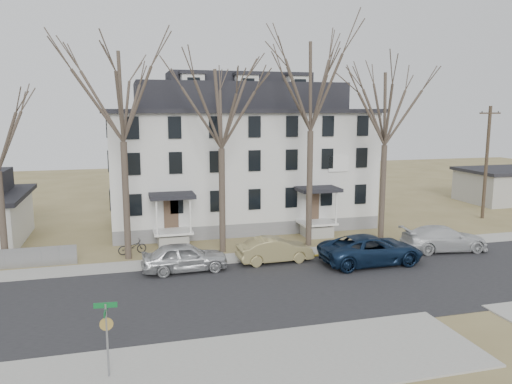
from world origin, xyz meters
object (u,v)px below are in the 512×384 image
object	(u,v)px
car_white	(444,239)
street_sign	(107,329)
tree_mid_right	(386,104)
utility_pole_far	(486,161)
car_tan	(275,250)
bicycle_left	(132,247)
tree_mid_left	(221,103)
tree_far_left	(121,90)
tree_center	(311,80)
boarding_house	(239,157)
car_navy	(371,250)
car_silver	(185,258)

from	to	relation	value
car_white	street_sign	bearing A→B (deg)	124.25
tree_mid_right	utility_pole_far	world-z (taller)	tree_mid_right
utility_pole_far	car_tan	bearing A→B (deg)	-160.67
bicycle_left	street_sign	world-z (taller)	street_sign
street_sign	tree_mid_left	bearing A→B (deg)	70.09
tree_far_left	tree_center	bearing A→B (deg)	0.00
boarding_house	bicycle_left	xyz separation A→B (m)	(-8.74, -7.33, -4.91)
car_navy	tree_center	bearing A→B (deg)	21.89
street_sign	tree_far_left	bearing A→B (deg)	92.25
car_silver	utility_pole_far	bearing A→B (deg)	-75.80
tree_far_left	utility_pole_far	xyz separation A→B (m)	(29.50, 4.20, -5.44)
bicycle_left	utility_pole_far	bearing A→B (deg)	-94.96
car_tan	car_white	size ratio (longest dim) A/B	0.82
car_silver	car_white	size ratio (longest dim) A/B	0.87
tree_mid_right	bicycle_left	xyz separation A→B (m)	(-17.24, 0.82, -9.13)
bicycle_left	car_white	bearing A→B (deg)	-114.28
tree_mid_right	bicycle_left	size ratio (longest dim) A/B	7.06
tree_center	car_silver	size ratio (longest dim) A/B	3.01
car_navy	bicycle_left	xyz separation A→B (m)	(-13.84, 5.78, -0.39)
utility_pole_far	car_navy	distance (m)	18.36
car_silver	street_sign	size ratio (longest dim) A/B	1.77
tree_mid_left	tree_center	world-z (taller)	tree_center
tree_far_left	tree_center	world-z (taller)	tree_center
bicycle_left	tree_center	bearing A→B (deg)	-105.55
tree_mid_left	car_white	world-z (taller)	tree_mid_left
car_tan	car_navy	bearing A→B (deg)	-110.34
car_white	street_sign	xyz separation A→B (m)	(-20.95, -10.66, 1.00)
tree_mid_left	car_silver	world-z (taller)	tree_mid_left
car_white	bicycle_left	distance (m)	20.32
tree_mid_left	car_navy	world-z (taller)	tree_mid_left
boarding_house	utility_pole_far	bearing A→B (deg)	-10.92
boarding_house	street_sign	world-z (taller)	boarding_house
utility_pole_far	boarding_house	bearing A→B (deg)	169.08
utility_pole_far	bicycle_left	size ratio (longest dim) A/B	5.26
tree_center	car_white	distance (m)	13.57
car_navy	car_tan	bearing A→B (deg)	70.53
tree_mid_left	bicycle_left	world-z (taller)	tree_mid_left
utility_pole_far	car_navy	size ratio (longest dim) A/B	1.52
utility_pole_far	car_silver	world-z (taller)	utility_pole_far
tree_center	car_silver	xyz separation A→B (m)	(-8.90, -3.46, -10.25)
tree_mid_right	bicycle_left	bearing A→B (deg)	177.27
tree_mid_left	bicycle_left	bearing A→B (deg)	171.85
boarding_house	car_tan	world-z (taller)	boarding_house
boarding_house	car_tan	size ratio (longest dim) A/B	4.54
utility_pole_far	tree_mid_left	bearing A→B (deg)	-169.87
tree_far_left	car_navy	size ratio (longest dim) A/B	2.19
utility_pole_far	car_white	size ratio (longest dim) A/B	1.70
boarding_house	car_navy	world-z (taller)	boarding_house
bicycle_left	car_navy	bearing A→B (deg)	-124.20
tree_center	car_navy	world-z (taller)	tree_center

